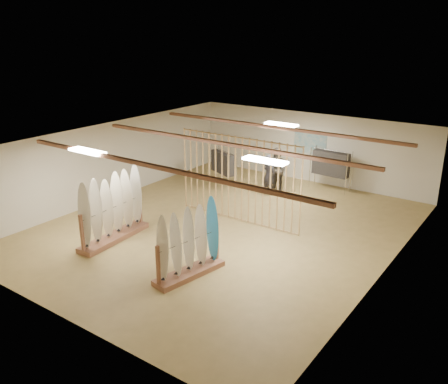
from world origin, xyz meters
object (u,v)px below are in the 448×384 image
Objects in this scene: rack_right at (189,252)px; shopper_a at (269,172)px; clothing_rack_a at (223,163)px; shopper_b at (277,167)px; rack_left at (113,218)px; clothing_rack_b at (331,164)px.

rack_right is 6.71m from shopper_a.
rack_right is at bearing -37.20° from clothing_rack_a.
rack_right reaches higher than shopper_a.
shopper_b reaches higher than shopper_a.
rack_left is at bearing -87.60° from shopper_b.
rack_left is 6.89m from shopper_b.
shopper_a is at bearing 113.29° from rack_right.
rack_left reaches higher than shopper_a.
shopper_a reaches higher than clothing_rack_b.
clothing_rack_b is (0.14, 8.37, 0.40)m from rack_right.
rack_left is 1.73× the size of clothing_rack_a.
clothing_rack_a is (-3.51, 6.39, 0.30)m from rack_right.
rack_right is at bearing -87.11° from clothing_rack_b.
rack_left reaches higher than clothing_rack_a.
clothing_rack_b is 2.08m from shopper_b.
rack_left is at bearing -62.93° from clothing_rack_a.
clothing_rack_a is at bearing 129.06° from rack_right.
clothing_rack_b is 0.93× the size of shopper_a.
rack_left is 1.32× the size of shopper_b.
rack_right is 7.30m from clothing_rack_a.
rack_right reaches higher than shopper_b.
shopper_b is at bearing -87.04° from shopper_a.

